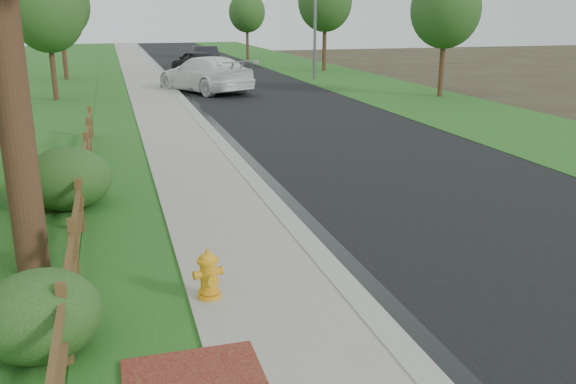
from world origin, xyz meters
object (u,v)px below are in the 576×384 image
object	(u,v)px
ranch_fence	(82,187)
dark_car_mid	(195,61)
white_suv	(205,74)
fire_hydrant	(208,275)

from	to	relation	value
ranch_fence	dark_car_mid	xyz separation A→B (m)	(6.54, 30.61, 0.17)
ranch_fence	dark_car_mid	bearing A→B (deg)	77.94
ranch_fence	white_suv	xyz separation A→B (m)	(5.60, 19.62, 0.33)
ranch_fence	dark_car_mid	world-z (taller)	dark_car_mid
fire_hydrant	white_suv	world-z (taller)	white_suv
fire_hydrant	dark_car_mid	distance (m)	35.72
fire_hydrant	dark_car_mid	bearing A→B (deg)	82.54
fire_hydrant	ranch_fence	bearing A→B (deg)	111.58
ranch_fence	dark_car_mid	distance (m)	31.30
ranch_fence	fire_hydrant	size ratio (longest dim) A/B	22.33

